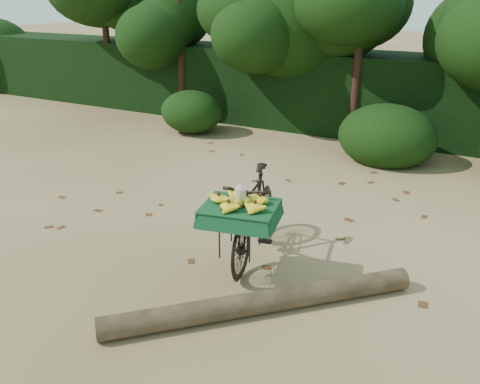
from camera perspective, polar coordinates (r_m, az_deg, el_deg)
The scene contains 7 objects.
ground at distance 7.13m, azimuth -4.42°, elevation -4.26°, with size 80.00×80.00×0.00m, color tan.
vendor_bicycle at distance 6.18m, azimuth 1.52°, elevation -2.56°, with size 1.04×1.96×1.12m.
fallen_log at distance 5.36m, azimuth 2.53°, elevation -12.25°, with size 0.24×0.24×3.33m, color brown.
hedge_backdrop at distance 12.38m, azimuth 11.71°, elevation 10.94°, with size 26.00×1.80×1.80m, color black.
tree_row at distance 11.68m, azimuth 7.74°, elevation 16.03°, with size 14.50×2.00×4.00m, color black, non-canonical shape.
bush_clumps at distance 10.46m, azimuth 10.81°, elevation 6.55°, with size 8.80×1.70×0.90m, color black, non-canonical shape.
leaf_litter at distance 7.63m, azimuth -1.78°, elevation -2.36°, with size 7.00×7.30×0.01m, color #512D15, non-canonical shape.
Camera 1 is at (3.54, -5.35, 3.11)m, focal length 38.00 mm.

